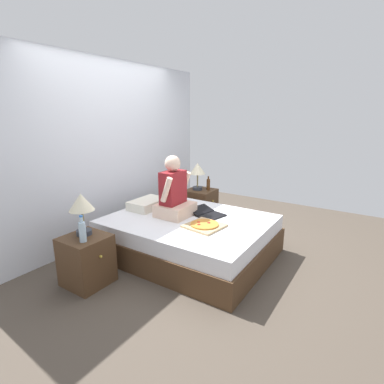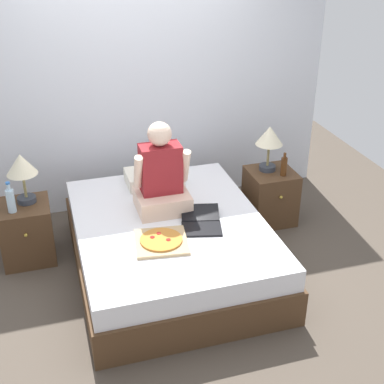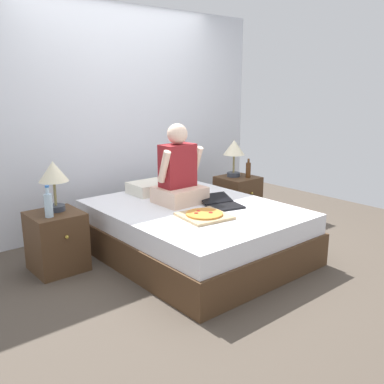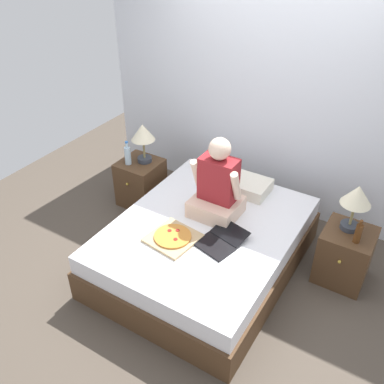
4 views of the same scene
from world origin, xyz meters
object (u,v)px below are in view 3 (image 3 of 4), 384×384
object	(u,v)px
lamp_on_right_nightstand	(234,150)
bed	(194,231)
pizza_box	(204,215)
lamp_on_left_nightstand	(53,175)
beer_bottle	(248,170)
water_bottle	(48,204)
nightstand_right	(237,198)
laptop	(222,204)
nightstand_left	(57,241)
person_seated	(179,174)

from	to	relation	value
lamp_on_right_nightstand	bed	bearing A→B (deg)	-152.76
lamp_on_right_nightstand	pizza_box	xyz separation A→B (m)	(-1.28, -0.90, -0.35)
pizza_box	lamp_on_left_nightstand	bearing A→B (deg)	137.31
beer_bottle	water_bottle	bearing A→B (deg)	179.77
nightstand_right	laptop	distance (m)	1.19
water_bottle	laptop	size ratio (longest dim) A/B	0.58
laptop	pizza_box	bearing A→B (deg)	-156.45
nightstand_right	pizza_box	world-z (taller)	same
nightstand_left	pizza_box	distance (m)	1.35
water_bottle	pizza_box	world-z (taller)	water_bottle
lamp_on_left_nightstand	person_seated	world-z (taller)	person_seated
lamp_on_left_nightstand	laptop	world-z (taller)	lamp_on_left_nightstand
beer_bottle	person_seated	distance (m)	1.27
bed	person_seated	size ratio (longest dim) A/B	2.55
water_bottle	beer_bottle	xyz separation A→B (m)	(2.48, -0.01, -0.02)
nightstand_left	pizza_box	xyz separation A→B (m)	(1.02, -0.85, 0.24)
nightstand_right	pizza_box	size ratio (longest dim) A/B	1.19
lamp_on_left_nightstand	person_seated	bearing A→B (deg)	-17.96
beer_bottle	bed	bearing A→B (deg)	-160.64
lamp_on_right_nightstand	beer_bottle	distance (m)	0.29
water_bottle	lamp_on_left_nightstand	bearing A→B (deg)	49.40
lamp_on_left_nightstand	water_bottle	size ratio (longest dim) A/B	1.63
nightstand_left	lamp_on_right_nightstand	xyz separation A→B (m)	(2.30, 0.05, 0.59)
nightstand_left	nightstand_right	bearing A→B (deg)	0.00
water_bottle	beer_bottle	size ratio (longest dim) A/B	1.20
beer_bottle	laptop	world-z (taller)	beer_bottle
beer_bottle	pizza_box	distance (m)	1.58
person_seated	laptop	size ratio (longest dim) A/B	1.63
person_seated	pizza_box	bearing A→B (deg)	-104.49
lamp_on_left_nightstand	water_bottle	distance (m)	0.28
nightstand_left	water_bottle	world-z (taller)	water_bottle
bed	person_seated	bearing A→B (deg)	92.11
bed	nightstand_right	world-z (taller)	nightstand_right
bed	nightstand_left	distance (m)	1.28
nightstand_right	pizza_box	distance (m)	1.58
laptop	pizza_box	xyz separation A→B (m)	(-0.38, -0.16, -0.00)
nightstand_right	pizza_box	xyz separation A→B (m)	(-1.31, -0.85, 0.24)
lamp_on_left_nightstand	laptop	size ratio (longest dim) A/B	0.94
bed	person_seated	world-z (taller)	person_seated
nightstand_left	beer_bottle	size ratio (longest dim) A/B	2.33
water_bottle	laptop	distance (m)	1.59
person_seated	pizza_box	size ratio (longest dim) A/B	1.74
nightstand_right	laptop	xyz separation A→B (m)	(-0.93, -0.69, 0.24)
beer_bottle	pizza_box	world-z (taller)	beer_bottle
laptop	pizza_box	world-z (taller)	laptop
lamp_on_right_nightstand	lamp_on_left_nightstand	bearing A→B (deg)	180.00
water_bottle	lamp_on_right_nightstand	bearing A→B (deg)	3.37
beer_bottle	laptop	xyz separation A→B (m)	(-1.00, -0.59, -0.12)
water_bottle	nightstand_left	bearing A→B (deg)	48.35
person_seated	pizza_box	distance (m)	0.62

